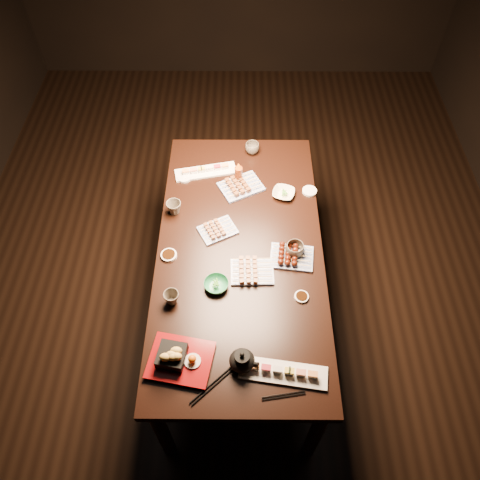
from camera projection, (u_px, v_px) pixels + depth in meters
name	position (u px, v px, depth m)	size (l,w,h in m)	color
ground	(236.00, 271.00, 3.36)	(5.00, 5.00, 0.00)	black
dining_table	(240.00, 286.00, 2.84)	(0.90, 1.80, 0.75)	black
sushi_platter_near	(283.00, 371.00, 2.10)	(0.40, 0.11, 0.05)	white
sushi_platter_far	(206.00, 170.00, 2.89)	(0.38, 0.10, 0.05)	white
yakitori_plate_center	(218.00, 228.00, 2.60)	(0.20, 0.14, 0.05)	#828EB6
yakitori_plate_right	(252.00, 270.00, 2.43)	(0.22, 0.16, 0.06)	#828EB6
yakitori_plate_left	(241.00, 184.00, 2.80)	(0.25, 0.18, 0.06)	#828EB6
tsukune_plate	(292.00, 255.00, 2.49)	(0.23, 0.17, 0.06)	#828EB6
edamame_bowl_green	(216.00, 285.00, 2.38)	(0.13, 0.13, 0.04)	#297E4E
edamame_bowl_cream	(283.00, 193.00, 2.77)	(0.13, 0.13, 0.03)	beige
tempura_tray	(180.00, 357.00, 2.11)	(0.29, 0.23, 0.11)	black
teacup_near_left	(172.00, 298.00, 2.32)	(0.08, 0.08, 0.07)	#4F473C
teacup_mid_right	(295.00, 250.00, 2.49)	(0.10, 0.10, 0.08)	#4F473C
teacup_far_left	(174.00, 208.00, 2.67)	(0.09, 0.09, 0.08)	#4F473C
teacup_far_right	(252.00, 148.00, 2.99)	(0.09, 0.09, 0.07)	#4F473C
teapot	(242.00, 359.00, 2.10)	(0.14, 0.14, 0.12)	black
condiment_bottle	(239.00, 172.00, 2.80)	(0.05, 0.05, 0.15)	#64270D
sauce_dish_west	(169.00, 255.00, 2.51)	(0.09, 0.09, 0.02)	white
sauce_dish_east	(309.00, 191.00, 2.80)	(0.09, 0.09, 0.02)	white
sauce_dish_se	(301.00, 297.00, 2.36)	(0.07, 0.07, 0.01)	white
sauce_dish_nw	(184.00, 177.00, 2.87)	(0.09, 0.09, 0.02)	white
chopsticks_near	(212.00, 386.00, 2.08)	(0.25, 0.02, 0.01)	black
chopsticks_se	(284.00, 395.00, 2.06)	(0.20, 0.02, 0.01)	black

